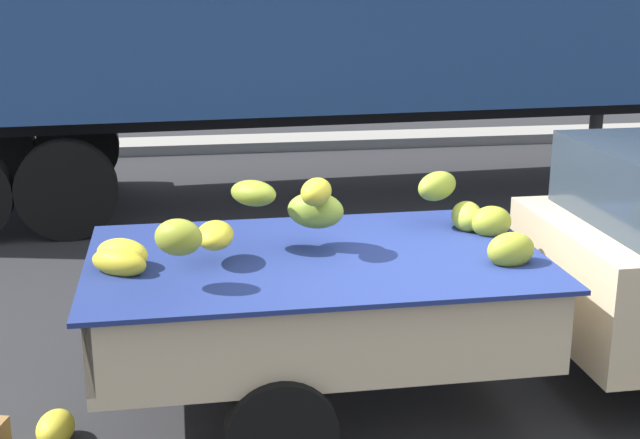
# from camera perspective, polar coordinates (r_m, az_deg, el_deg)

# --- Properties ---
(ground) EXTENTS (220.00, 220.00, 0.00)m
(ground) POSITION_cam_1_polar(r_m,az_deg,el_deg) (5.85, 8.51, -12.92)
(ground) COLOR #28282B
(curb_strip) EXTENTS (80.00, 0.80, 0.16)m
(curb_strip) POSITION_cam_1_polar(r_m,az_deg,el_deg) (14.25, -2.27, 5.11)
(curb_strip) COLOR gray
(curb_strip) RESTS_ON ground
(pickup_truck) EXTENTS (5.08, 1.81, 1.70)m
(pickup_truck) POSITION_cam_1_polar(r_m,az_deg,el_deg) (6.18, 18.39, -3.03)
(pickup_truck) COLOR #CCB793
(pickup_truck) RESTS_ON ground
(fallen_banana_bunch_near_tailgate) EXTENTS (0.28, 0.35, 0.21)m
(fallen_banana_bunch_near_tailgate) POSITION_cam_1_polar(r_m,az_deg,el_deg) (5.73, -17.03, -13.01)
(fallen_banana_bunch_near_tailgate) COLOR yellow
(fallen_banana_bunch_near_tailgate) RESTS_ON ground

